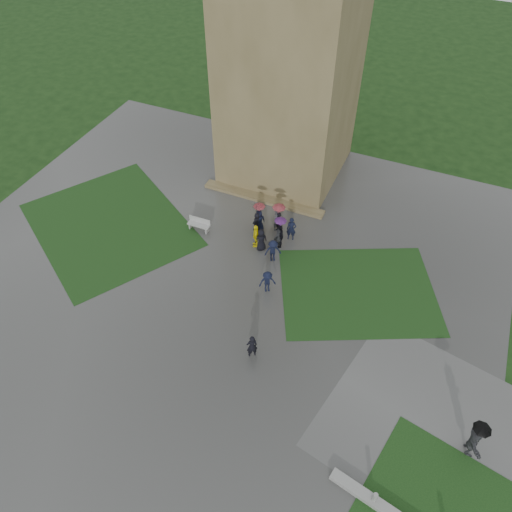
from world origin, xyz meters
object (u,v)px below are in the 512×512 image
at_px(pedestrian_near, 252,346).
at_px(pedestrian_path, 475,440).
at_px(bench, 199,224).
at_px(tower, 291,51).
at_px(pedestrian_mid, 267,282).

distance_m(pedestrian_near, pedestrian_path, 11.18).
relative_size(bench, pedestrian_path, 0.66).
relative_size(bench, pedestrian_near, 0.96).
xyz_separation_m(tower, pedestrian_near, (4.54, -16.61, -8.18)).
bearing_deg(pedestrian_path, pedestrian_mid, 156.77).
distance_m(tower, pedestrian_mid, 15.07).
height_order(pedestrian_mid, pedestrian_near, pedestrian_near).
bearing_deg(tower, pedestrian_near, -74.72).
distance_m(bench, pedestrian_path, 20.22).
bearing_deg(pedestrian_near, bench, -85.93).
relative_size(pedestrian_mid, pedestrian_near, 0.96).
xyz_separation_m(pedestrian_near, pedestrian_path, (11.15, -0.74, 0.30)).
bearing_deg(pedestrian_mid, bench, 118.88).
relative_size(tower, pedestrian_near, 11.20).
height_order(tower, bench, tower).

